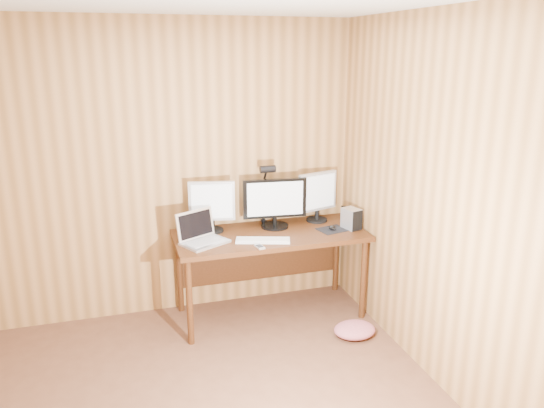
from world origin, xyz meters
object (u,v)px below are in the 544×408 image
monitor_right (317,195)px  laptop (201,235)px  phone (260,247)px  desk (268,244)px  monitor_left (212,205)px  mouse (332,227)px  hard_drive (351,219)px  speaker (343,212)px  monitor_center (275,202)px  keyboard (263,240)px  desk_lamp (266,185)px

monitor_right → laptop: monitor_right is taller
monitor_right → phone: 0.87m
phone → desk: bearing=54.8°
desk → monitor_left: 0.59m
mouse → hard_drive: bearing=-5.3°
laptop → speaker: size_ratio=3.75×
monitor_center → monitor_right: bearing=13.1°
hard_drive → speaker: (0.05, 0.28, -0.03)m
keyboard → mouse: 0.66m
monitor_right → laptop: size_ratio=1.03×
hard_drive → desk_lamp: (-0.67, 0.32, 0.27)m
monitor_center → hard_drive: (0.62, -0.23, -0.13)m
hard_drive → desk: bearing=151.3°
phone → desk_lamp: bearing=59.1°
speaker → laptop: bearing=-169.9°
keyboard → speaker: (0.87, 0.37, 0.05)m
monitor_right → hard_drive: (0.21, -0.28, -0.15)m
monitor_center → monitor_right: 0.42m
monitor_right → speaker: (0.26, -0.00, -0.18)m
mouse → speaker: size_ratio=0.88×
laptop → hard_drive: laptop is taller
hard_drive → speaker: size_ratio=1.61×
monitor_left → keyboard: size_ratio=0.96×
phone → monitor_center: bearing=49.8°
hard_drive → phone: bearing=177.6°
phone → speaker: (0.93, 0.49, 0.05)m
monitor_left → desk_lamp: bearing=18.4°
speaker → desk_lamp: size_ratio=0.20×
monitor_center → keyboard: monitor_center is taller
phone → speaker: bearing=18.2°
monitor_left → speaker: (1.21, 0.01, -0.18)m
monitor_left → speaker: monitor_left is taller
desk → monitor_center: size_ratio=2.90×
monitor_left → mouse: 1.04m
monitor_right → desk_lamp: (-0.47, 0.04, 0.12)m
desk → speaker: (0.76, 0.12, 0.18)m
monitor_left → hard_drive: bearing=-0.7°
hard_drive → desk_lamp: bearing=138.4°
monitor_center → desk_lamp: 0.17m
speaker → monitor_center: bearing=-175.5°
desk → mouse: 0.57m
monitor_center → monitor_right: size_ratio=1.23×
laptop → desk_lamp: 0.75m
phone → speaker: size_ratio=0.97×
mouse → phone: mouse is taller
monitor_right → laptop: 1.13m
monitor_left → hard_drive: (1.16, -0.27, -0.15)m
laptop → phone: (0.42, -0.25, -0.06)m
keyboard → desk: bearing=82.6°
desk → laptop: laptop is taller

